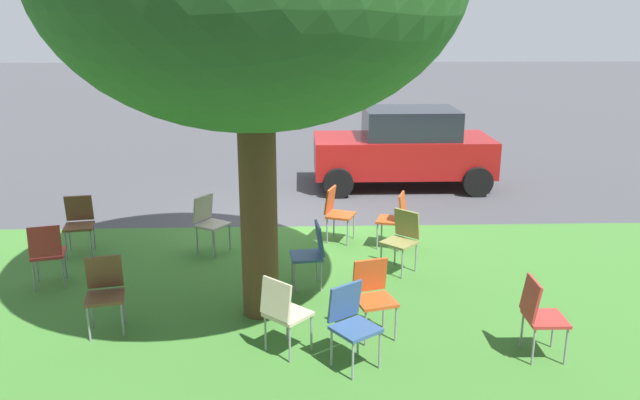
% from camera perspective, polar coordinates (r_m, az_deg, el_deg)
% --- Properties ---
extents(ground, '(80.00, 80.00, 0.00)m').
position_cam_1_polar(ground, '(11.07, -2.39, -2.10)').
color(ground, '#424247').
extents(grass_verge, '(48.00, 6.00, 0.01)m').
position_cam_1_polar(grass_verge, '(8.09, -2.55, -9.26)').
color(grass_verge, '#3D752D').
rests_on(grass_verge, ground).
extents(chair_0, '(0.53, 0.52, 0.88)m').
position_cam_1_polar(chair_0, '(9.84, 6.85, -1.41)').
color(chair_0, '#C64C1E').
rests_on(chair_0, ground).
extents(chair_1, '(0.49, 0.50, 0.88)m').
position_cam_1_polar(chair_1, '(7.63, -18.91, -7.59)').
color(chair_1, brown).
rests_on(chair_1, ground).
extents(chair_2, '(0.59, 0.59, 0.88)m').
position_cam_1_polar(chair_2, '(6.75, -3.35, -9.88)').
color(chair_2, beige).
rests_on(chair_2, ground).
extents(chair_3, '(0.48, 0.49, 0.88)m').
position_cam_1_polar(chair_3, '(10.23, -20.98, -1.72)').
color(chair_3, brown).
rests_on(chair_3, ground).
extents(chair_4, '(0.51, 0.52, 0.88)m').
position_cam_1_polar(chair_4, '(7.16, 4.83, -8.30)').
color(chair_4, '#C64C1E').
rests_on(chair_4, ground).
extents(chair_5, '(0.51, 0.51, 0.88)m').
position_cam_1_polar(chair_5, '(9.09, -23.49, -4.20)').
color(chair_5, '#B7332D').
rests_on(chair_5, ground).
extents(chair_6, '(0.58, 0.58, 0.88)m').
position_cam_1_polar(chair_6, '(6.55, 2.85, -10.75)').
color(chair_6, '#335184').
rests_on(chair_6, ground).
extents(chair_7, '(0.58, 0.57, 0.88)m').
position_cam_1_polar(chair_7, '(9.75, -10.02, -1.71)').
color(chair_7, '#ADA393').
rests_on(chair_7, ground).
extents(chair_8, '(0.54, 0.53, 0.88)m').
position_cam_1_polar(chair_8, '(10.05, 1.50, -0.92)').
color(chair_8, '#C64C1E').
rests_on(chair_8, ground).
extents(chair_9, '(0.59, 0.59, 0.88)m').
position_cam_1_polar(chair_9, '(8.94, 7.46, -3.27)').
color(chair_9, olive).
rests_on(chair_9, ground).
extents(chair_10, '(0.47, 0.46, 0.88)m').
position_cam_1_polar(chair_10, '(8.35, -0.77, -4.56)').
color(chair_10, '#335184').
rests_on(chair_10, ground).
extents(chair_11, '(0.43, 0.43, 0.88)m').
position_cam_1_polar(chair_11, '(7.08, 19.25, -9.55)').
color(chair_11, '#B7332D').
rests_on(chair_11, ground).
extents(parked_car, '(3.70, 1.92, 1.65)m').
position_cam_1_polar(parked_car, '(13.41, 7.63, 4.75)').
color(parked_car, maroon).
rests_on(parked_car, ground).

